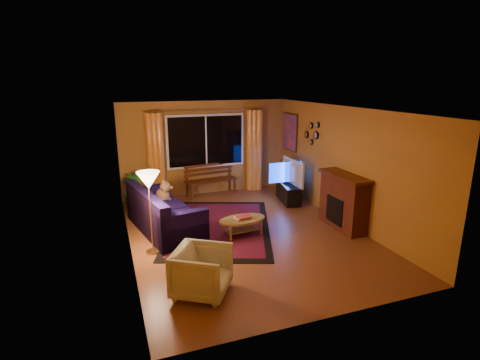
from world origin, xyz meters
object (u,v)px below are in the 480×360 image
object	(u,v)px
sofa	(165,210)
bench	(211,188)
tv_console	(288,193)
armchair	(202,269)
coffee_table	(242,227)
floor_lamp	(151,213)

from	to	relation	value
sofa	bench	bearing A→B (deg)	41.02
sofa	tv_console	xyz separation A→B (m)	(3.29, 0.88, -0.22)
sofa	armchair	xyz separation A→B (m)	(0.13, -2.56, -0.06)
armchair	coffee_table	size ratio (longest dim) A/B	0.80
floor_lamp	armchair	bearing A→B (deg)	-72.44
floor_lamp	bench	bearing A→B (deg)	57.08
floor_lamp	sofa	bearing A→B (deg)	68.38
sofa	floor_lamp	size ratio (longest dim) A/B	1.45
floor_lamp	tv_console	distance (m)	4.13
bench	sofa	distance (m)	2.59
armchair	tv_console	distance (m)	4.67
sofa	tv_console	world-z (taller)	sofa
armchair	tv_console	world-z (taller)	armchair
bench	tv_console	size ratio (longest dim) A/B	1.28
tv_console	coffee_table	bearing A→B (deg)	-127.46
armchair	floor_lamp	world-z (taller)	floor_lamp
armchair	floor_lamp	bearing A→B (deg)	50.33
tv_console	armchair	bearing A→B (deg)	-121.40
sofa	armchair	distance (m)	2.57
coffee_table	tv_console	bearing A→B (deg)	41.43
bench	armchair	bearing A→B (deg)	-115.01
sofa	floor_lamp	distance (m)	1.07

